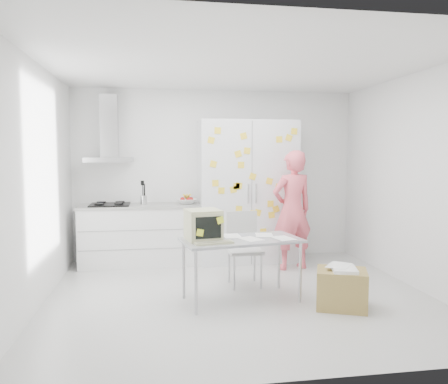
{
  "coord_description": "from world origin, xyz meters",
  "views": [
    {
      "loc": [
        -0.97,
        -4.99,
        1.69
      ],
      "look_at": [
        -0.08,
        0.65,
        1.19
      ],
      "focal_mm": 35.0,
      "sensor_mm": 36.0,
      "label": 1
    }
  ],
  "objects": [
    {
      "name": "chair",
      "position": [
        0.14,
        0.46,
        0.53
      ],
      "size": [
        0.43,
        0.43,
        0.94
      ],
      "rotation": [
        0.0,
        0.0,
        0.02
      ],
      "color": "#B9B9B7",
      "rests_on": "ground"
    },
    {
      "name": "tall_cabinet",
      "position": [
        0.45,
        1.67,
        1.1
      ],
      "size": [
        1.5,
        0.68,
        2.2
      ],
      "color": "silver",
      "rests_on": "ground"
    },
    {
      "name": "person",
      "position": [
        1.0,
        1.1,
        0.87
      ],
      "size": [
        0.71,
        0.55,
        1.74
      ],
      "primitive_type": "imported",
      "rotation": [
        0.0,
        0.0,
        3.36
      ],
      "color": "#F55F6E",
      "rests_on": "ground"
    },
    {
      "name": "walls",
      "position": [
        0.0,
        0.72,
        1.35
      ],
      "size": [
        4.52,
        4.01,
        2.7
      ],
      "color": "white",
      "rests_on": "ground"
    },
    {
      "name": "floor",
      "position": [
        0.0,
        0.0,
        -0.01
      ],
      "size": [
        4.5,
        4.0,
        0.02
      ],
      "primitive_type": "cube",
      "color": "silver",
      "rests_on": "ground"
    },
    {
      "name": "range_hood",
      "position": [
        -1.65,
        1.84,
        1.96
      ],
      "size": [
        0.7,
        0.48,
        1.01
      ],
      "color": "silver",
      "rests_on": "walls"
    },
    {
      "name": "desk",
      "position": [
        -0.29,
        -0.17,
        0.81
      ],
      "size": [
        1.43,
        0.88,
        1.07
      ],
      "rotation": [
        0.0,
        0.0,
        0.17
      ],
      "color": "#9A9DA4",
      "rests_on": "ground"
    },
    {
      "name": "ceiling",
      "position": [
        0.0,
        0.0,
        2.7
      ],
      "size": [
        4.5,
        4.0,
        0.02
      ],
      "primitive_type": "cube",
      "color": "white",
      "rests_on": "walls"
    },
    {
      "name": "counter_run",
      "position": [
        -1.2,
        1.7,
        0.47
      ],
      "size": [
        1.84,
        0.63,
        1.28
      ],
      "color": "white",
      "rests_on": "ground"
    },
    {
      "name": "cardboard_box",
      "position": [
        1.03,
        -0.58,
        0.22
      ],
      "size": [
        0.65,
        0.59,
        0.46
      ],
      "rotation": [
        0.0,
        0.0,
        -0.38
      ],
      "color": "#A48A47",
      "rests_on": "ground"
    }
  ]
}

